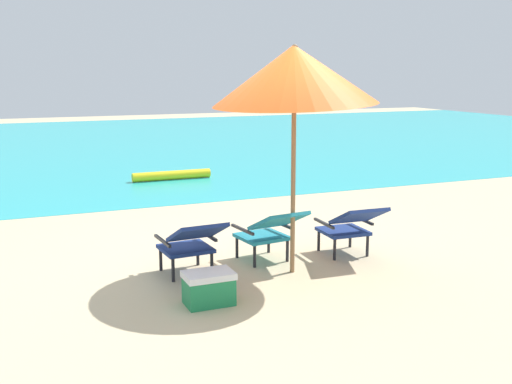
{
  "coord_description": "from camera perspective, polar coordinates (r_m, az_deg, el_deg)",
  "views": [
    {
      "loc": [
        -2.86,
        -6.41,
        2.21
      ],
      "look_at": [
        0.0,
        0.41,
        0.75
      ],
      "focal_mm": 43.89,
      "sensor_mm": 36.0,
      "label": 1
    }
  ],
  "objects": [
    {
      "name": "cooler_box",
      "position": [
        6.03,
        -4.33,
        -8.71
      ],
      "size": [
        0.47,
        0.32,
        0.32
      ],
      "color": "#1E844C",
      "rests_on": "ground_plane"
    },
    {
      "name": "lounge_chair_center",
      "position": [
        7.16,
        1.26,
        -3.44
      ],
      "size": [
        0.64,
        0.94,
        0.68
      ],
      "color": "teal",
      "rests_on": "ground_plane"
    },
    {
      "name": "ocean_band",
      "position": [
        19.12,
        -14.07,
        4.2
      ],
      "size": [
        40.0,
        18.0,
        0.01
      ],
      "primitive_type": "cube",
      "color": "#28B2B7",
      "rests_on": "ground_plane"
    },
    {
      "name": "lounge_chair_left",
      "position": [
        6.71,
        -5.94,
        -4.51
      ],
      "size": [
        0.59,
        0.91,
        0.68
      ],
      "color": "navy",
      "rests_on": "ground_plane"
    },
    {
      "name": "beach_umbrella_center",
      "position": [
        6.63,
        3.52,
        10.59
      ],
      "size": [
        2.27,
        2.25,
        2.49
      ],
      "color": "olive",
      "rests_on": "ground_plane"
    },
    {
      "name": "lounge_chair_right",
      "position": [
        7.47,
        8.6,
        -2.94
      ],
      "size": [
        0.57,
        0.89,
        0.68
      ],
      "color": "navy",
      "rests_on": "ground_plane"
    },
    {
      "name": "ground_plane",
      "position": [
        11.02,
        -7.26,
        -0.49
      ],
      "size": [
        40.0,
        40.0,
        0.0
      ],
      "primitive_type": "plane",
      "color": "#CCB78E"
    },
    {
      "name": "swim_buoy",
      "position": [
        12.75,
        -7.68,
        1.53
      ],
      "size": [
        1.6,
        0.18,
        0.18
      ],
      "primitive_type": "cylinder",
      "rotation": [
        0.0,
        1.57,
        0.0
      ],
      "color": "yellow",
      "rests_on": "ocean_band"
    }
  ]
}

